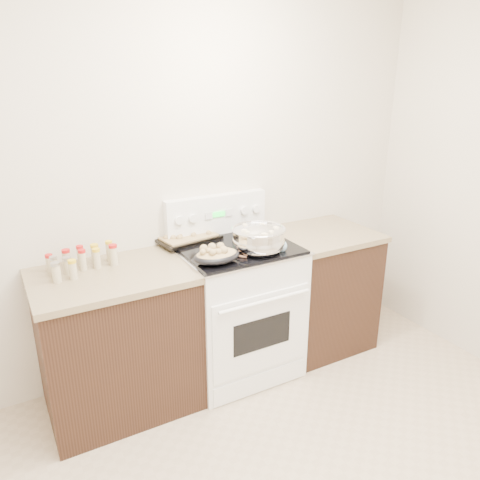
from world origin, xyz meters
TOP-DOWN VIEW (x-y plane):
  - room_shell at (0.00, 0.00)m, footprint 4.10×3.60m
  - counter_left at (-0.48, 1.43)m, footprint 0.93×0.67m
  - counter_right at (1.08, 1.43)m, footprint 0.73×0.67m
  - kitchen_range at (0.35, 1.42)m, footprint 0.78×0.73m
  - mixing_bowl at (0.43, 1.26)m, footprint 0.43×0.43m
  - roasting_pan at (0.10, 1.22)m, footprint 0.29×0.21m
  - baking_sheet at (0.11, 1.70)m, footprint 0.45×0.35m
  - wooden_spoon at (0.17, 1.23)m, footprint 0.18×0.20m
  - blue_ladle at (0.57, 1.21)m, footprint 0.19×0.24m
  - spice_jars at (-0.62, 1.56)m, footprint 0.40×0.24m

SIDE VIEW (x-z plane):
  - counter_left at x=-0.48m, z-range 0.00..0.92m
  - counter_right at x=1.08m, z-range 0.00..0.92m
  - kitchen_range at x=0.35m, z-range -0.12..1.10m
  - wooden_spoon at x=0.17m, z-range 0.93..0.98m
  - baking_sheet at x=0.11m, z-range 0.93..0.99m
  - blue_ladle at x=0.57m, z-range 0.93..1.03m
  - spice_jars at x=-0.62m, z-range 0.92..1.05m
  - roasting_pan at x=0.10m, z-range 0.94..1.05m
  - mixing_bowl at x=0.43m, z-range 0.92..1.13m
  - room_shell at x=0.00m, z-range 0.33..3.08m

